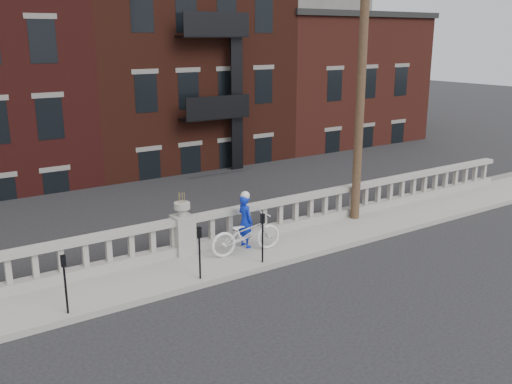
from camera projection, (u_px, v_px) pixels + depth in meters
ground at (265, 312)px, 12.83m from camera, size 120.00×120.00×0.00m
sidewalk at (200, 266)px, 15.21m from camera, size 32.00×2.20×0.15m
balustrade at (183, 236)px, 15.82m from camera, size 28.00×0.34×1.03m
planter_pedestal at (183, 230)px, 15.77m from camera, size 0.55×0.55×1.76m
lower_level at (29, 101)px, 30.83m from camera, size 80.00×44.00×20.80m
utility_pole at (362, 62)px, 17.68m from camera, size 1.60×0.28×10.00m
parking_meter_b at (65, 278)px, 12.25m from camera, size 0.10×0.09×1.36m
parking_meter_c at (199, 247)px, 14.04m from camera, size 0.10×0.09×1.36m
parking_meter_d at (263, 232)px, 15.06m from camera, size 0.10×0.09×1.36m
bicycle at (246, 234)px, 15.84m from camera, size 2.17×0.95×1.11m
cyclist at (245, 221)px, 16.25m from camera, size 0.40×0.58×1.54m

